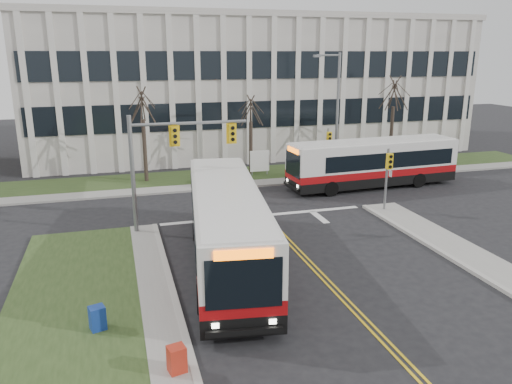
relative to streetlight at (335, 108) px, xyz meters
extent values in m
plane|color=black|center=(-8.03, -16.20, -5.19)|extent=(120.00, 120.00, 0.00)
cube|color=#2C401B|center=(-18.03, -21.20, -5.13)|extent=(5.00, 26.00, 0.12)
cube|color=#9E9B93|center=(-15.03, -21.20, -5.12)|extent=(1.20, 26.00, 0.14)
cube|color=#9E9B93|center=(-3.03, -1.00, -5.12)|extent=(44.00, 1.60, 0.14)
cube|color=#2C401B|center=(-3.03, 1.80, -5.13)|extent=(44.00, 5.00, 0.12)
cube|color=silver|center=(-3.03, 13.80, 0.81)|extent=(40.00, 16.00, 12.00)
cylinder|color=slate|center=(-15.33, -9.00, -2.09)|extent=(0.22, 0.22, 6.20)
cylinder|color=slate|center=(-12.33, -9.00, 0.51)|extent=(6.00, 0.16, 0.16)
cube|color=yellow|center=(-13.13, -9.15, -0.09)|extent=(0.34, 0.24, 0.92)
cube|color=yellow|center=(-10.13, -9.15, -0.09)|extent=(0.34, 0.24, 0.92)
cylinder|color=slate|center=(-0.83, -9.20, -3.29)|extent=(0.14, 0.14, 3.80)
cube|color=yellow|center=(-0.83, -9.40, -2.09)|extent=(0.34, 0.24, 0.92)
cylinder|color=slate|center=(-0.83, -0.70, -3.29)|extent=(0.14, 0.14, 3.80)
cube|color=yellow|center=(-0.83, -0.90, -2.09)|extent=(0.34, 0.24, 0.92)
cylinder|color=slate|center=(0.17, 0.00, -0.59)|extent=(0.20, 0.20, 9.20)
cylinder|color=slate|center=(-0.73, 0.00, 3.81)|extent=(1.80, 0.14, 0.14)
cube|color=slate|center=(-1.63, 0.00, 3.76)|extent=(0.50, 0.25, 0.18)
cylinder|color=slate|center=(-6.13, 1.30, -4.69)|extent=(0.08, 0.08, 1.00)
cylinder|color=slate|center=(-4.93, 1.30, -4.69)|extent=(0.08, 0.08, 1.00)
cube|color=white|center=(-5.53, 1.30, -3.99)|extent=(1.50, 0.12, 1.60)
cylinder|color=#42352B|center=(-14.03, 1.80, -2.88)|extent=(0.28, 0.28, 4.62)
cylinder|color=#42352B|center=(-6.03, 2.00, -3.15)|extent=(0.28, 0.28, 4.09)
cylinder|color=#42352B|center=(5.97, 1.80, -2.72)|extent=(0.28, 0.28, 4.95)
cube|color=navy|center=(-17.11, -18.52, -4.72)|extent=(0.61, 0.57, 0.95)
cube|color=#A62515|center=(-14.83, -21.63, -4.72)|extent=(0.59, 0.55, 0.95)
camera|label=1|loc=(-16.12, -34.48, 3.99)|focal=35.00mm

